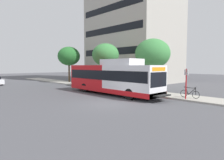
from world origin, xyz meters
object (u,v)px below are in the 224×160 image
object	(u,v)px
transit_bus	(112,78)
bicycle_parked	(190,93)
street_tree_near_stop	(153,54)
bus_stop_sign_pole	(186,81)
street_tree_mid_block	(105,55)
street_tree_far_block	(69,56)

from	to	relation	value
transit_bus	bicycle_parked	size ratio (longest dim) A/B	6.96
bicycle_parked	street_tree_near_stop	size ratio (longest dim) A/B	0.30
bus_stop_sign_pole	street_tree_mid_block	distance (m)	13.36
bicycle_parked	street_tree_far_block	world-z (taller)	street_tree_far_block
bus_stop_sign_pole	street_tree_far_block	xyz separation A→B (m)	(1.84, 22.37, 2.99)
bicycle_parked	street_tree_far_block	size ratio (longest dim) A/B	0.29
transit_bus	bicycle_parked	distance (m)	7.69
street_tree_near_stop	street_tree_mid_block	bearing A→B (deg)	91.01
bus_stop_sign_pole	street_tree_far_block	world-z (taller)	street_tree_far_block
street_tree_mid_block	street_tree_far_block	size ratio (longest dim) A/B	0.97
street_tree_near_stop	street_tree_far_block	xyz separation A→B (m)	(-0.36, 17.30, 0.31)
bicycle_parked	street_tree_mid_block	size ratio (longest dim) A/B	0.29
bicycle_parked	street_tree_near_stop	bearing A→B (deg)	74.03
bus_stop_sign_pole	street_tree_near_stop	world-z (taller)	street_tree_near_stop
bus_stop_sign_pole	street_tree_mid_block	world-z (taller)	street_tree_mid_block
bus_stop_sign_pole	street_tree_mid_block	size ratio (longest dim) A/B	0.44
transit_bus	bus_stop_sign_pole	world-z (taller)	transit_bus
street_tree_mid_block	street_tree_far_block	distance (m)	9.48
bus_stop_sign_pole	bicycle_parked	xyz separation A→B (m)	(0.75, -0.01, -1.09)
transit_bus	bicycle_parked	world-z (taller)	transit_bus
transit_bus	street_tree_near_stop	world-z (taller)	street_tree_near_stop
street_tree_far_block	bus_stop_sign_pole	bearing A→B (deg)	-94.70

